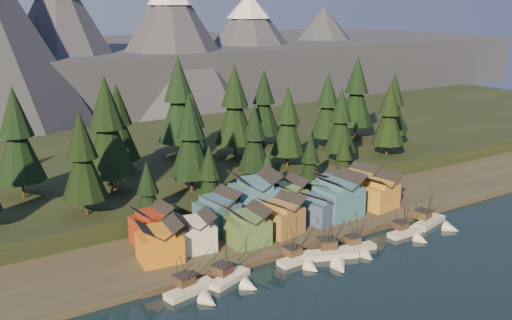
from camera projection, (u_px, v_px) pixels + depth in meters
ground at (356, 276)px, 115.73m from camera, size 500.00×500.00×0.00m
shore_strip at (251, 213)px, 148.00m from camera, size 400.00×50.00×1.50m
hillside at (171, 160)px, 187.99m from camera, size 420.00×100.00×6.00m
dock at (306, 245)px, 128.99m from camera, size 80.00×4.00×1.00m
mountain_ridge at (57, 59)px, 279.92m from camera, size 560.00×190.00×90.00m
boat_0 at (194, 285)px, 107.66m from camera, size 11.22×11.85×11.87m
boat_1 at (234, 272)px, 112.34m from camera, size 10.45×10.97×11.86m
boat_2 at (300, 254)px, 120.51m from camera, size 9.43×10.15×11.34m
boat_3 at (333, 250)px, 122.28m from camera, size 12.65×13.07×12.91m
boat_4 at (359, 244)px, 126.35m from camera, size 9.46×10.02×10.30m
boat_5 at (409, 228)px, 134.60m from camera, size 9.59×10.43×10.76m
boat_6 at (435, 217)px, 140.85m from camera, size 11.37×11.91×12.47m
house_front_0 at (159, 240)px, 118.18m from camera, size 9.48×9.07×8.55m
house_front_1 at (195, 231)px, 123.52m from camera, size 9.10×8.83×8.27m
house_front_2 at (247, 225)px, 126.72m from camera, size 8.97×9.03×8.36m
house_front_3 at (282, 214)px, 132.27m from camera, size 10.15×9.84×8.73m
house_front_4 at (319, 206)px, 139.22m from camera, size 9.43×9.87×7.84m
house_front_5 at (339, 194)px, 142.31m from camera, size 10.84×9.95×10.86m
house_front_6 at (378, 190)px, 148.59m from camera, size 10.12×9.71×8.94m
house_back_0 at (151, 224)px, 126.61m from camera, size 8.60×8.30×8.72m
house_back_1 at (217, 211)px, 133.04m from camera, size 9.68×9.78×9.74m
house_back_2 at (255, 194)px, 140.86m from camera, size 12.73×12.00×11.78m
house_back_3 at (287, 195)px, 144.97m from camera, size 9.17×8.28×8.83m
house_back_4 at (331, 187)px, 151.77m from camera, size 9.51×9.26×8.79m
house_back_5 at (358, 183)px, 153.75m from camera, size 10.11×10.19×9.50m
tree_hill_1 at (17, 138)px, 139.26m from camera, size 12.19×12.19×28.41m
tree_hill_2 at (83, 159)px, 128.79m from camera, size 10.46×10.46×24.37m
tree_hill_3 at (108, 130)px, 142.80m from camera, size 13.06×13.06×30.41m
tree_hill_4 at (119, 125)px, 159.80m from camera, size 11.06×11.06×25.77m
tree_hill_5 at (190, 139)px, 144.68m from camera, size 11.04×11.04×25.72m
tree_hill_6 at (192, 128)px, 161.27m from camera, size 10.24×10.24×23.84m
tree_hill_7 at (254, 140)px, 152.98m from camera, size 9.25×9.25×21.56m
tree_hill_8 at (235, 107)px, 175.42m from camera, size 12.67×12.67×29.51m
tree_hill_9 at (288, 123)px, 166.53m from camera, size 10.40×10.40×24.23m
tree_hill_10 at (264, 104)px, 190.67m from camera, size 11.26×11.26×26.22m
tree_hill_11 at (341, 122)px, 170.91m from camera, size 9.92×9.92×23.10m
tree_hill_12 at (328, 107)px, 187.68m from camera, size 10.93×10.93×25.46m
tree_hill_13 at (389, 116)px, 178.46m from camera, size 10.27×10.27×23.93m
tree_hill_14 at (357, 94)px, 201.30m from camera, size 12.53×12.53×29.20m
tree_hill_15 at (179, 102)px, 175.92m from camera, size 13.77×13.77×32.08m
tree_hill_17 at (393, 106)px, 192.68m from camera, size 10.58×10.58×24.65m
tree_shore_0 at (148, 194)px, 130.72m from camera, size 7.54×7.54×17.57m
tree_shore_1 at (210, 179)px, 138.76m from camera, size 8.20×8.20×19.11m
tree_shore_2 at (268, 177)px, 148.15m from camera, size 6.48×6.48×15.09m
tree_shore_3 at (310, 163)px, 154.94m from camera, size 7.74×7.74×18.03m
tree_shore_4 at (344, 160)px, 161.40m from camera, size 7.00×7.00×16.31m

